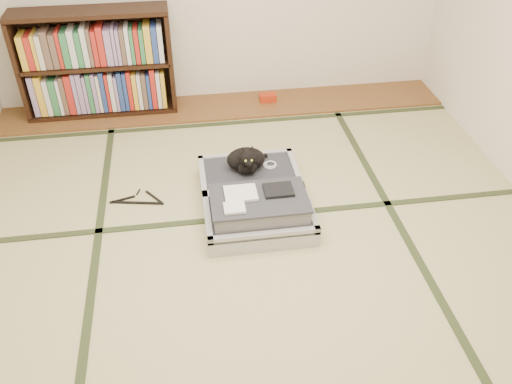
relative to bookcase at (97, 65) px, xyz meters
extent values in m
plane|color=tan|center=(1.07, -2.07, -0.45)|extent=(4.50, 4.50, 0.00)
cube|color=brown|center=(1.07, -0.07, -0.44)|extent=(4.00, 0.50, 0.02)
cube|color=#B02A0E|center=(1.48, -0.04, -0.40)|extent=(0.15, 0.09, 0.07)
cube|color=#2D381E|center=(0.07, -2.07, -0.45)|extent=(0.05, 4.50, 0.01)
cube|color=#2D381E|center=(2.07, -2.07, -0.45)|extent=(0.05, 4.50, 0.01)
cube|color=#2D381E|center=(1.07, -1.67, -0.45)|extent=(4.00, 0.05, 0.01)
cube|color=#2D381E|center=(1.07, -0.37, -0.45)|extent=(4.00, 0.05, 0.01)
cube|color=black|center=(-0.63, 0.00, 0.02)|extent=(0.04, 0.29, 0.83)
cube|color=black|center=(0.63, 0.00, 0.02)|extent=(0.04, 0.29, 0.83)
cube|color=black|center=(0.00, 0.00, -0.42)|extent=(1.29, 0.29, 0.04)
cube|color=black|center=(0.00, 0.00, 0.46)|extent=(1.29, 0.29, 0.04)
cube|color=black|center=(0.00, 0.00, 0.02)|extent=(1.23, 0.29, 0.03)
cube|color=black|center=(0.00, 0.14, 0.02)|extent=(1.29, 0.02, 0.83)
cube|color=gray|center=(0.00, -0.02, -0.20)|extent=(1.16, 0.21, 0.35)
cube|color=gray|center=(0.00, -0.02, 0.21)|extent=(1.16, 0.21, 0.31)
cube|color=#B9BABE|center=(1.13, -1.79, -0.39)|extent=(0.71, 0.48, 0.12)
cube|color=#2F2F37|center=(1.13, -1.79, -0.36)|extent=(0.64, 0.40, 0.09)
cube|color=#B9BABE|center=(1.13, -2.01, -0.32)|extent=(0.71, 0.04, 0.05)
cube|color=#B9BABE|center=(1.13, -1.58, -0.32)|extent=(0.71, 0.04, 0.05)
cube|color=#B9BABE|center=(0.79, -1.79, -0.32)|extent=(0.04, 0.48, 0.05)
cube|color=#B9BABE|center=(1.47, -1.79, -0.32)|extent=(0.04, 0.48, 0.05)
cube|color=#B9BABE|center=(1.13, -1.32, -0.39)|extent=(0.71, 0.48, 0.12)
cube|color=#2F2F37|center=(1.13, -1.32, -0.36)|extent=(0.64, 0.40, 0.09)
cube|color=#B9BABE|center=(1.13, -1.54, -0.32)|extent=(0.71, 0.04, 0.05)
cube|color=#B9BABE|center=(1.13, -1.10, -0.32)|extent=(0.71, 0.04, 0.05)
cube|color=#B9BABE|center=(0.79, -1.32, -0.32)|extent=(0.04, 0.48, 0.05)
cube|color=#B9BABE|center=(1.47, -1.32, -0.32)|extent=(0.04, 0.48, 0.05)
cylinder|color=black|center=(1.13, -1.56, -0.32)|extent=(0.64, 0.02, 0.02)
cube|color=gray|center=(1.13, -1.79, -0.27)|extent=(0.61, 0.37, 0.12)
cube|color=#35353C|center=(1.13, -1.79, -0.20)|extent=(0.63, 0.39, 0.01)
cube|color=silver|center=(1.02, -1.75, -0.18)|extent=(0.21, 0.17, 0.02)
cube|color=black|center=(1.26, -1.75, -0.18)|extent=(0.19, 0.15, 0.02)
cube|color=silver|center=(0.96, -1.89, -0.18)|extent=(0.13, 0.11, 0.02)
cube|color=white|center=(0.92, -2.02, -0.38)|extent=(0.06, 0.01, 0.04)
cube|color=white|center=(1.04, -2.02, -0.40)|extent=(0.05, 0.01, 0.03)
cube|color=orange|center=(1.37, -2.02, -0.38)|extent=(0.05, 0.01, 0.03)
cube|color=#197F33|center=(1.30, -2.02, -0.36)|extent=(0.04, 0.01, 0.03)
ellipsoid|color=black|center=(1.11, -1.28, -0.23)|extent=(0.28, 0.18, 0.17)
ellipsoid|color=black|center=(1.11, -1.37, -0.25)|extent=(0.14, 0.10, 0.10)
ellipsoid|color=black|center=(1.11, -1.39, -0.14)|extent=(0.12, 0.11, 0.11)
sphere|color=black|center=(1.11, -1.44, -0.16)|extent=(0.05, 0.05, 0.05)
cone|color=black|center=(1.08, -1.37, -0.09)|extent=(0.04, 0.05, 0.06)
cone|color=black|center=(1.15, -1.37, -0.09)|extent=(0.04, 0.05, 0.06)
sphere|color=#A5BF33|center=(1.09, -1.44, -0.14)|extent=(0.02, 0.02, 0.02)
sphere|color=#A5BF33|center=(1.13, -1.44, -0.14)|extent=(0.02, 0.02, 0.02)
cylinder|color=black|center=(1.21, -1.20, -0.29)|extent=(0.17, 0.10, 0.03)
torus|color=white|center=(1.29, -1.27, -0.31)|extent=(0.10, 0.10, 0.01)
torus|color=white|center=(1.30, -1.27, -0.30)|extent=(0.08, 0.08, 0.01)
cube|color=black|center=(0.32, -1.40, -0.44)|extent=(0.36, 0.09, 0.01)
cube|color=black|center=(0.21, -1.35, -0.44)|extent=(0.18, 0.06, 0.01)
cube|color=black|center=(0.43, -1.35, -0.44)|extent=(0.12, 0.16, 0.01)
cylinder|color=black|center=(0.32, -1.28, -0.44)|extent=(0.03, 0.06, 0.01)
camera|label=1|loc=(0.70, -4.51, 1.93)|focal=38.00mm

